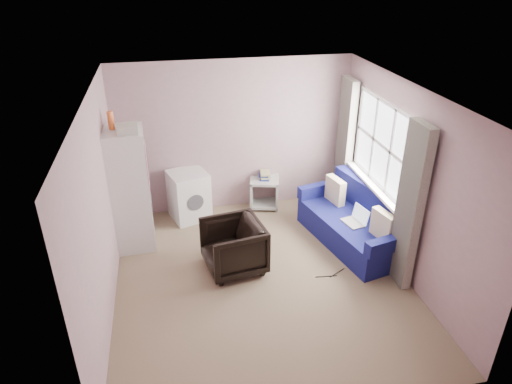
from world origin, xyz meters
TOP-DOWN VIEW (x-y plane):
  - room at (0.02, 0.01)m, footprint 3.84×4.24m
  - armchair at (-0.32, 0.30)m, footprint 0.83×0.87m
  - fridge at (-1.69, 1.21)m, footprint 0.65×0.64m
  - washing_machine at (-0.81, 1.84)m, footprint 0.71×0.71m
  - side_table at (0.48, 1.96)m, footprint 0.58×0.58m
  - sofa at (1.58, 0.61)m, footprint 1.26×2.02m
  - window_dressing at (1.78, 0.70)m, footprint 0.17×2.62m
  - floor_cables at (0.96, -0.12)m, footprint 0.45×0.16m

SIDE VIEW (x-z plane):
  - floor_cables at x=0.96m, z-range 0.00..0.01m
  - side_table at x=0.48m, z-range -0.02..0.63m
  - sofa at x=1.58m, z-range -0.11..0.73m
  - armchair at x=-0.32m, z-range 0.00..0.78m
  - washing_machine at x=-0.81m, z-range 0.02..0.82m
  - fridge at x=-1.69m, z-range -0.11..1.94m
  - window_dressing at x=1.78m, z-range 0.02..2.20m
  - room at x=0.02m, z-range -0.02..2.52m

